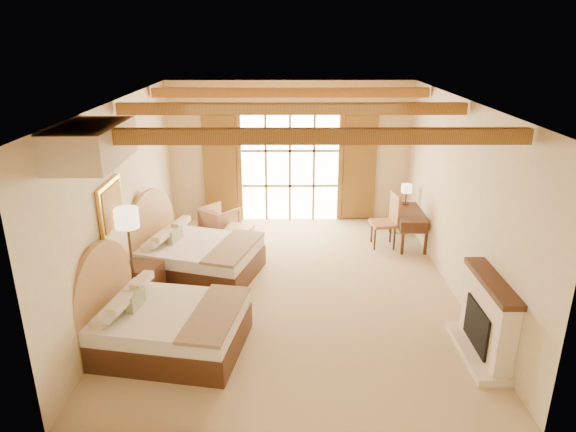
{
  "coord_description": "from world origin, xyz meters",
  "views": [
    {
      "loc": [
        -0.1,
        -8.0,
        4.21
      ],
      "look_at": [
        -0.06,
        0.2,
        1.25
      ],
      "focal_mm": 32.0,
      "sensor_mm": 36.0,
      "label": 1
    }
  ],
  "objects_px": {
    "bed_far": "(191,254)",
    "nightstand": "(144,283)",
    "bed_near": "(158,323)",
    "desk": "(408,226)",
    "armchair": "(220,221)"
  },
  "relations": [
    {
      "from": "bed_near",
      "to": "armchair",
      "type": "bearing_deg",
      "value": 95.61
    },
    {
      "from": "nightstand",
      "to": "armchair",
      "type": "relative_size",
      "value": 0.92
    },
    {
      "from": "bed_far",
      "to": "nightstand",
      "type": "height_order",
      "value": "bed_far"
    },
    {
      "from": "bed_far",
      "to": "bed_near",
      "type": "bearing_deg",
      "value": -74.54
    },
    {
      "from": "bed_near",
      "to": "desk",
      "type": "relative_size",
      "value": 1.73
    },
    {
      "from": "bed_far",
      "to": "nightstand",
      "type": "distance_m",
      "value": 1.17
    },
    {
      "from": "nightstand",
      "to": "desk",
      "type": "relative_size",
      "value": 0.5
    },
    {
      "from": "bed_near",
      "to": "nightstand",
      "type": "distance_m",
      "value": 1.44
    },
    {
      "from": "armchair",
      "to": "bed_near",
      "type": "bearing_deg",
      "value": 126.15
    },
    {
      "from": "bed_near",
      "to": "bed_far",
      "type": "bearing_deg",
      "value": 98.7
    },
    {
      "from": "bed_far",
      "to": "desk",
      "type": "height_order",
      "value": "bed_far"
    },
    {
      "from": "nightstand",
      "to": "desk",
      "type": "xyz_separation_m",
      "value": [
        4.88,
        2.46,
        0.05
      ]
    },
    {
      "from": "bed_near",
      "to": "nightstand",
      "type": "relative_size",
      "value": 3.46
    },
    {
      "from": "armchair",
      "to": "desk",
      "type": "bearing_deg",
      "value": -146.34
    },
    {
      "from": "armchair",
      "to": "bed_far",
      "type": "bearing_deg",
      "value": 122.5
    }
  ]
}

